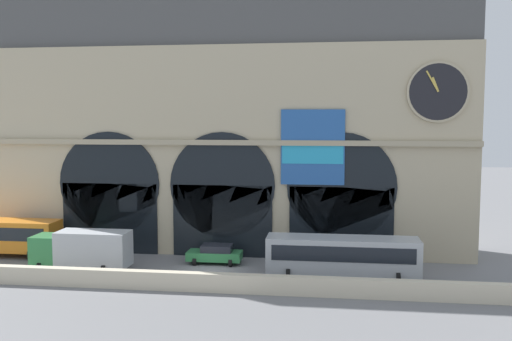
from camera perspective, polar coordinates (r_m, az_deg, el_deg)
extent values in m
plane|color=slate|center=(42.65, -4.79, -10.52)|extent=(200.00, 200.00, 0.00)
cube|color=beige|center=(38.15, -6.29, -11.45)|extent=(90.00, 0.70, 1.27)
cube|color=#BCAD8C|center=(48.80, -2.92, 2.13)|extent=(41.85, 5.68, 17.84)
cube|color=#4C4C4C|center=(49.79, -2.92, 15.32)|extent=(41.85, 5.08, 4.87)
cube|color=black|center=(49.53, -14.96, -4.82)|extent=(8.52, 0.20, 6.12)
cylinder|color=black|center=(49.09, -15.05, -1.30)|extent=(8.97, 0.20, 8.97)
cube|color=black|center=(46.68, -3.53, -5.27)|extent=(8.52, 0.20, 6.12)
cylinder|color=black|center=(46.22, -3.55, -1.53)|extent=(8.97, 0.20, 8.97)
cube|color=black|center=(45.86, 8.85, -5.51)|extent=(8.52, 0.20, 6.12)
cylinder|color=black|center=(45.39, 8.90, -1.71)|extent=(8.97, 0.20, 8.97)
cylinder|color=#BCAD8C|center=(45.81, 18.42, 7.78)|extent=(4.81, 0.25, 4.81)
cylinder|color=black|center=(45.70, 18.45, 7.78)|extent=(4.46, 0.06, 4.46)
cube|color=gold|center=(45.62, 18.20, 8.51)|extent=(0.60, 0.04, 1.20)
cube|color=gold|center=(45.58, 17.91, 8.84)|extent=(1.04, 0.04, 1.71)
cube|color=#2659A5|center=(45.00, 5.92, 2.42)|extent=(5.21, 0.12, 6.17)
cube|color=#26A5D8|center=(44.95, 5.91, 1.72)|extent=(5.00, 0.04, 1.60)
cube|color=tan|center=(45.83, -3.60, 2.93)|extent=(41.85, 0.50, 0.44)
cylinder|color=black|center=(49.49, -22.35, -8.08)|extent=(0.28, 1.00, 1.00)
cylinder|color=black|center=(51.40, -21.10, -7.55)|extent=(0.28, 1.00, 1.00)
cube|color=#2D7A42|center=(45.79, -20.89, -7.72)|extent=(2.00, 2.30, 2.30)
cube|color=#ADB2B7|center=(44.12, -16.57, -7.81)|extent=(5.50, 2.30, 2.70)
cylinder|color=black|center=(45.23, -21.58, -9.40)|extent=(0.28, 0.84, 0.84)
cylinder|color=black|center=(46.99, -20.35, -8.82)|extent=(0.28, 0.84, 0.84)
cylinder|color=black|center=(43.03, -15.54, -9.97)|extent=(0.28, 0.84, 0.84)
cylinder|color=black|center=(44.88, -14.50, -9.31)|extent=(0.28, 0.84, 0.84)
cube|color=#2D7A42|center=(44.96, -4.34, -8.83)|extent=(4.40, 1.80, 0.70)
cube|color=black|center=(44.77, -4.07, -8.06)|extent=(2.46, 1.62, 0.55)
cylinder|color=black|center=(44.59, -6.40, -9.43)|extent=(0.28, 0.60, 0.60)
cylinder|color=black|center=(46.12, -5.92, -8.93)|extent=(0.28, 0.60, 0.60)
cylinder|color=black|center=(44.01, -2.68, -9.60)|extent=(0.28, 0.60, 0.60)
cylinder|color=black|center=(45.55, -2.32, -9.08)|extent=(0.28, 0.60, 0.60)
cube|color=#ADB2B7|center=(40.74, 8.98, -8.70)|extent=(11.00, 2.50, 2.60)
cube|color=black|center=(39.42, 9.04, -8.65)|extent=(10.12, 0.04, 1.10)
cylinder|color=black|center=(40.06, 3.38, -10.81)|extent=(0.28, 1.00, 1.00)
cylinder|color=black|center=(42.22, 3.60, -9.97)|extent=(0.28, 1.00, 1.00)
cylinder|color=black|center=(40.29, 14.58, -10.88)|extent=(0.28, 1.00, 1.00)
cylinder|color=black|center=(42.44, 14.20, -10.04)|extent=(0.28, 1.00, 1.00)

